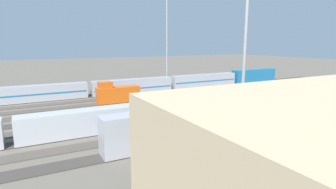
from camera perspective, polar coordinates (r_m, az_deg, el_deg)
name	(u,v)px	position (r m, az deg, el deg)	size (l,w,h in m)	color
ground_plane	(180,106)	(61.57, 2.46, -2.36)	(400.00, 400.00, 0.00)	#60594F
track_bed_0	(145,92)	(79.09, -4.88, 0.61)	(140.00, 2.80, 0.12)	#3D3833
track_bed_1	(152,94)	(74.59, -3.37, 0.01)	(140.00, 2.80, 0.12)	#4C443D
track_bed_2	(160,98)	(70.16, -1.67, -0.67)	(140.00, 2.80, 0.12)	#4C443D
track_bed_3	(169,101)	(65.81, 0.26, -1.43)	(140.00, 2.80, 0.12)	#4C443D
track_bed_4	(180,106)	(61.55, 2.46, -2.30)	(140.00, 2.80, 0.12)	#3D3833
track_bed_5	(192,110)	(57.42, 4.99, -3.30)	(140.00, 2.80, 0.12)	#4C443D
track_bed_6	(206,116)	(53.44, 7.91, -4.43)	(140.00, 2.80, 0.12)	#3D3833
track_bed_7	(223,123)	(49.64, 11.30, -5.74)	(140.00, 2.80, 0.12)	#4C443D
track_bed_8	(243,130)	(46.07, 15.25, -7.22)	(140.00, 2.80, 0.12)	#3D3833
train_on_track_8	(247,114)	(45.91, 16.15, -4.00)	(47.20, 3.00, 5.00)	#A8AAB2
train_on_track_2	(117,93)	(65.64, -10.55, 0.22)	(10.00, 3.00, 5.00)	#D85914
train_on_track_0	(164,83)	(81.45, -0.76, 2.38)	(90.60, 3.06, 4.40)	#1E6B9E
train_on_track_7	(322,97)	(69.67, 29.29, -0.39)	(10.00, 3.00, 5.00)	gold
train_on_track_6	(221,104)	(54.99, 10.85, -1.99)	(119.80, 3.00, 3.80)	#B7BABF
light_mast_0	(167,20)	(85.06, -0.24, 15.12)	(2.80, 0.70, 32.90)	#9EA0A5
light_mast_1	(247,1)	(39.63, 16.13, 18.07)	(2.80, 0.70, 30.84)	#9EA0A5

